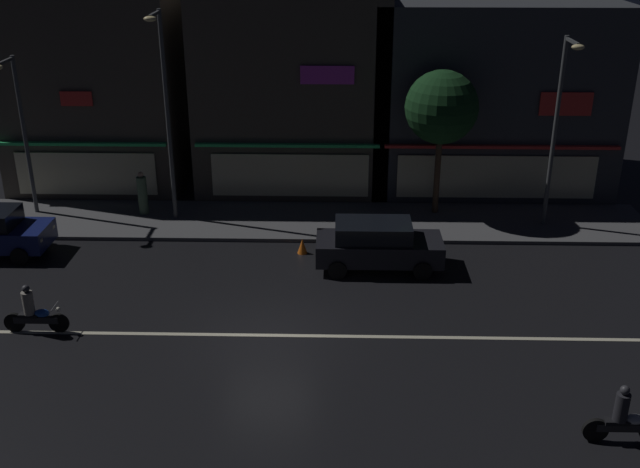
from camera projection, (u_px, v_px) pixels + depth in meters
ground_plane at (268, 336)px, 21.55m from camera, size 140.00×140.00×0.00m
lane_divider_stripe at (268, 335)px, 21.55m from camera, size 26.87×0.16×0.01m
sidewalk_far at (287, 221)px, 29.43m from camera, size 28.28×3.92×0.14m
storefront_left_block at (295, 82)px, 33.67m from camera, size 8.10×9.07×8.48m
storefront_center_block at (485, 92)px, 32.95m from camera, size 10.16×7.72×8.00m
storefront_right_block at (108, 78)px, 33.66m from camera, size 7.27×8.75×8.79m
streetlamp_west at (20, 123)px, 28.45m from camera, size 0.44×1.64×6.25m
streetlamp_mid at (165, 103)px, 27.59m from camera, size 0.44×1.64×8.00m
streetlamp_east at (558, 119)px, 27.11m from camera, size 0.44×1.64×7.17m
pedestrian_on_sidewalk at (143, 194)px, 29.68m from camera, size 0.38×0.38×1.75m
street_tree at (442, 108)px, 28.44m from camera, size 2.84×2.84×5.72m
parked_car_trailing at (377, 244)px, 25.38m from camera, size 4.30×1.98×1.67m
motorcycle_lead at (33, 313)px, 21.50m from camera, size 1.90×0.60×1.52m
motorcycle_following at (624, 419)px, 16.99m from camera, size 1.90×0.60×1.52m
traffic_cone at (302, 246)px, 26.68m from camera, size 0.36×0.36×0.55m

